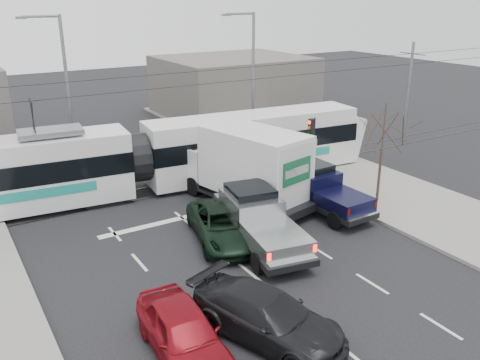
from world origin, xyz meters
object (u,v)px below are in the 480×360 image
navy_pickup (321,189)px  silver_pickup (257,218)px  traffic_signal (312,136)px  tram (137,159)px  dark_car (267,316)px  street_lamp_far (64,85)px  green_car (223,225)px  street_lamp_near (251,74)px  red_car (184,333)px  box_truck (244,167)px  bare_tree (384,131)px

navy_pickup → silver_pickup: bearing=-165.7°
traffic_signal → tram: tram is taller
dark_car → navy_pickup: bearing=21.5°
street_lamp_far → green_car: street_lamp_far is taller
street_lamp_far → street_lamp_near: bearing=-9.9°
traffic_signal → street_lamp_near: bearing=83.6°
navy_pickup → red_car: size_ratio=1.16×
street_lamp_near → red_car: (-13.20, -16.94, -4.34)m
navy_pickup → traffic_signal: bearing=57.3°
street_lamp_near → red_car: 21.91m
silver_pickup → box_truck: box_truck is taller
street_lamp_near → dark_car: bearing=-121.3°
dark_car → tram: bearing=66.0°
street_lamp_far → red_car: size_ratio=1.98×
street_lamp_near → navy_pickup: size_ratio=1.70×
navy_pickup → street_lamp_near: bearing=74.0°
bare_tree → navy_pickup: (-3.08, 0.79, -2.70)m
silver_pickup → traffic_signal: bearing=44.9°
navy_pickup → red_car: 12.13m
green_car → red_car: red_car is taller
bare_tree → box_truck: size_ratio=0.61×
traffic_signal → tram: 9.50m
bare_tree → street_lamp_near: 11.58m
bare_tree → red_car: (-13.49, -5.44, -3.02)m
tram → box_truck: 5.80m
silver_pickup → red_car: size_ratio=1.43×
street_lamp_far → red_car: bearing=-95.1°
bare_tree → street_lamp_near: (-0.29, 11.50, 1.32)m
navy_pickup → red_car: bearing=-150.4°
box_truck → street_lamp_near: bearing=42.9°
street_lamp_far → box_truck: size_ratio=1.09×
street_lamp_near → dark_car: (-10.66, -17.52, -4.36)m
street_lamp_near → dark_car: 20.97m
street_lamp_far → silver_pickup: size_ratio=1.39×
traffic_signal → tram: size_ratio=0.14×
red_car → silver_pickup: bearing=44.6°
street_lamp_near → tram: size_ratio=0.34×
green_car → street_lamp_near: bearing=67.3°
street_lamp_near → tram: (-9.56, -3.84, -3.20)m
navy_pickup → green_car: 5.72m
red_car → navy_pickup: bearing=35.2°
street_lamp_far → bare_tree: bearing=-48.9°
bare_tree → red_car: bearing=-158.0°
street_lamp_near → box_truck: size_ratio=1.09×
dark_car → street_lamp_near: bearing=39.2°
tram → traffic_signal: bearing=-17.1°
street_lamp_far → navy_pickup: street_lamp_far is taller
bare_tree → silver_pickup: (-7.65, -0.48, -2.67)m
tram → navy_pickup: 9.68m
green_car → dark_car: size_ratio=0.99×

